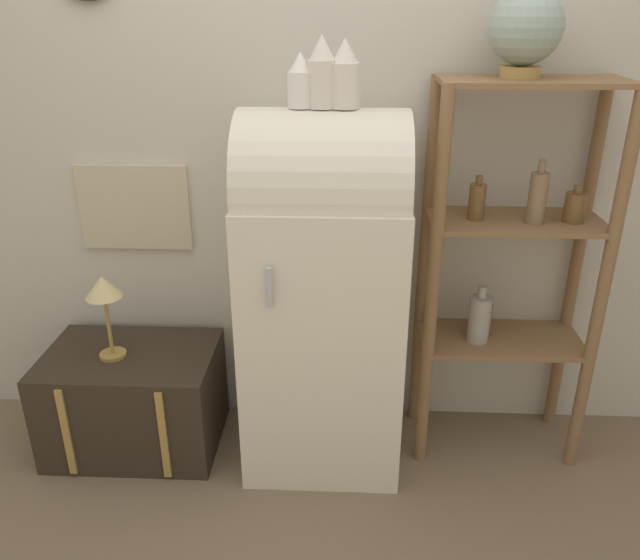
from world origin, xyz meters
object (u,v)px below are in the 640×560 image
globe (526,29)px  desk_lamp (104,294)px  vase_left (301,82)px  suitcase_trunk (135,398)px  vase_center (322,74)px  vase_right (345,76)px  refrigerator (323,290)px

globe → desk_lamp: (-1.58, -0.12, -0.99)m
vase_left → desk_lamp: vase_left is taller
suitcase_trunk → desk_lamp: bearing=-157.2°
vase_center → vase_right: (0.08, 0.00, -0.01)m
refrigerator → vase_center: size_ratio=5.99×
globe → vase_center: (-0.70, -0.10, -0.14)m
refrigerator → desk_lamp: (-0.88, -0.02, -0.03)m
refrigerator → desk_lamp: bearing=-178.5°
vase_left → desk_lamp: 1.15m
globe → desk_lamp: 1.87m
globe → vase_left: (-0.78, -0.10, -0.17)m
vase_right → vase_left: bearing=-179.7°
suitcase_trunk → vase_right: 1.63m
globe → vase_center: bearing=-171.9°
suitcase_trunk → vase_left: vase_left is taller
refrigerator → desk_lamp: size_ratio=4.03×
refrigerator → vase_left: vase_left is taller
vase_left → vase_right: vase_right is taller
suitcase_trunk → globe: (1.53, 0.10, 1.51)m
suitcase_trunk → globe: bearing=3.7°
vase_center → vase_right: size_ratio=1.06×
vase_right → refrigerator: bearing=-178.6°
vase_right → desk_lamp: bearing=-178.5°
desk_lamp → suitcase_trunk: bearing=22.8°
refrigerator → vase_right: size_ratio=6.35×
refrigerator → globe: 1.19m
refrigerator → globe: size_ratio=4.96×
suitcase_trunk → vase_center: 1.59m
vase_center → vase_left: bearing=179.4°
desk_lamp → refrigerator: bearing=1.5°
vase_right → vase_center: bearing=-178.8°
suitcase_trunk → desk_lamp: (-0.06, -0.02, 0.52)m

